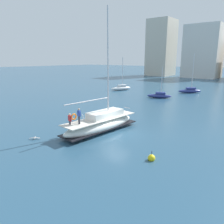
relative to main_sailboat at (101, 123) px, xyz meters
The scene contains 7 objects.
ground_plane 2.16m from the main_sailboat, 10.97° to the left, with size 400.00×400.00×0.00m, color #284C66.
main_sailboat is the anchor object (origin of this frame).
moored_sloop_near 32.56m from the main_sailboat, 122.49° to the left, with size 3.31×5.88×8.07m.
moored_sloop_far 23.61m from the main_sailboat, 101.46° to the left, with size 4.91×2.96×6.22m.
moored_catamaran 33.77m from the main_sailboat, 93.87° to the left, with size 4.75×4.53×8.87m.
seagull 6.93m from the main_sailboat, 119.93° to the right, with size 0.85×0.79×0.17m.
mooring_buoy 8.33m from the main_sailboat, 20.18° to the right, with size 0.58×0.58×0.89m.
Camera 1 is at (13.36, -17.56, 7.75)m, focal length 35.27 mm.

